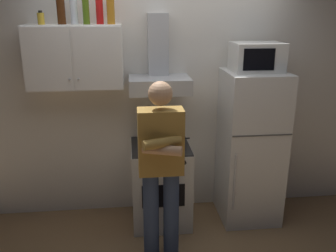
% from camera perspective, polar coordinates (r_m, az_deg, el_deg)
% --- Properties ---
extents(ground_plane, '(7.00, 7.00, 0.00)m').
position_cam_1_polar(ground_plane, '(3.85, 0.00, -16.49)').
color(ground_plane, olive).
extents(back_wall_tiled, '(4.80, 0.10, 2.70)m').
position_cam_1_polar(back_wall_tiled, '(3.86, -0.96, 5.56)').
color(back_wall_tiled, silver).
rests_on(back_wall_tiled, ground_plane).
extents(upper_cabinet, '(0.90, 0.37, 0.60)m').
position_cam_1_polar(upper_cabinet, '(3.59, -14.51, 10.54)').
color(upper_cabinet, white).
extents(stove_oven, '(0.60, 0.62, 0.87)m').
position_cam_1_polar(stove_oven, '(3.84, -1.16, -9.10)').
color(stove_oven, white).
rests_on(stove_oven, ground_plane).
extents(range_hood, '(0.60, 0.44, 0.75)m').
position_cam_1_polar(range_hood, '(3.59, -1.45, 8.63)').
color(range_hood, '#B7BABF').
extents(refrigerator, '(0.60, 0.62, 1.60)m').
position_cam_1_polar(refrigerator, '(3.88, 12.94, -3.34)').
color(refrigerator, silver).
rests_on(refrigerator, ground_plane).
extents(microwave, '(0.48, 0.37, 0.28)m').
position_cam_1_polar(microwave, '(3.67, 13.88, 10.57)').
color(microwave, silver).
rests_on(microwave, refrigerator).
extents(person_standing, '(0.38, 0.33, 1.64)m').
position_cam_1_polar(person_standing, '(3.09, -1.14, -6.50)').
color(person_standing, navy).
rests_on(person_standing, ground_plane).
extents(cooking_pot, '(0.30, 0.20, 0.12)m').
position_cam_1_polar(cooking_pot, '(3.54, 1.06, -2.66)').
color(cooking_pot, '#B7BABF').
rests_on(cooking_pot, stove_oven).
extents(bottle_rum_dark, '(0.08, 0.08, 0.31)m').
position_cam_1_polar(bottle_rum_dark, '(3.60, -16.66, 17.58)').
color(bottle_rum_dark, '#47230F').
rests_on(bottle_rum_dark, upper_cabinet).
extents(bottle_spice_jar, '(0.06, 0.06, 0.12)m').
position_cam_1_polar(bottle_spice_jar, '(3.62, -19.51, 15.80)').
color(bottle_spice_jar, gold).
rests_on(bottle_spice_jar, upper_cabinet).
extents(bottle_olive_oil, '(0.06, 0.06, 0.25)m').
position_cam_1_polar(bottle_olive_oil, '(3.53, -12.88, 17.32)').
color(bottle_olive_oil, '#4C6B19').
rests_on(bottle_olive_oil, upper_cabinet).
extents(bottle_liquor_amber, '(0.07, 0.07, 0.30)m').
position_cam_1_polar(bottle_liquor_amber, '(3.54, -9.09, 17.95)').
color(bottle_liquor_amber, '#B7721E').
rests_on(bottle_liquor_amber, upper_cabinet).
extents(bottle_soda_red, '(0.07, 0.07, 0.28)m').
position_cam_1_polar(bottle_soda_red, '(3.57, -10.81, 17.69)').
color(bottle_soda_red, red).
rests_on(bottle_soda_red, upper_cabinet).
extents(bottle_vodka_clear, '(0.07, 0.07, 0.28)m').
position_cam_1_polar(bottle_vodka_clear, '(3.58, -14.71, 17.49)').
color(bottle_vodka_clear, silver).
rests_on(bottle_vodka_clear, upper_cabinet).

